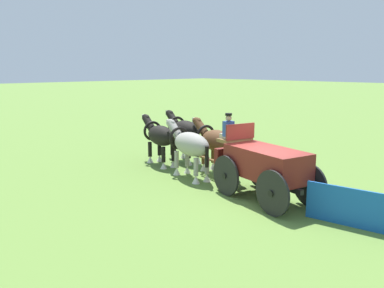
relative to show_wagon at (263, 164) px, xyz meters
The scene contains 7 objects.
ground_plane 1.23m from the show_wagon, 169.45° to the left, with size 220.00×220.00×0.00m, color olive.
show_wagon is the anchor object (origin of this frame).
draft_horse_rear_near 3.70m from the show_wagon, ahead, with size 3.13×1.37×2.20m.
draft_horse_rear_off 3.71m from the show_wagon, 22.66° to the right, with size 3.06×1.33×2.19m.
draft_horse_lead_near 6.28m from the show_wagon, ahead, with size 2.94×1.29×2.16m.
draft_horse_lead_off 6.28m from the show_wagon, 18.47° to the right, with size 2.96×1.33×2.29m.
sponsor_banner 3.51m from the show_wagon, behind, with size 3.20×0.06×1.10m, color #1959B2.
Camera 1 is at (-7.49, 10.65, 4.35)m, focal length 37.57 mm.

